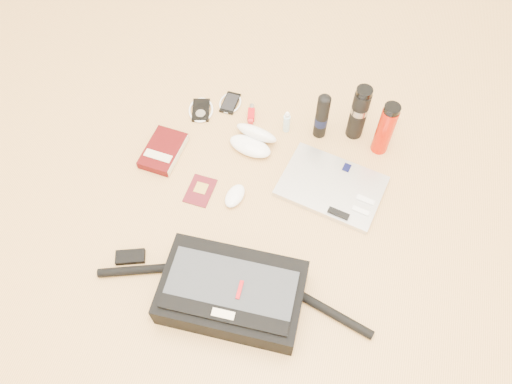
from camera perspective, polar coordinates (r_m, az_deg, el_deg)
ground at (r=1.73m, az=0.35°, el=-2.76°), size 4.00×4.00×0.00m
messenger_bag at (r=1.56m, az=-2.85°, el=-11.39°), size 0.89×0.28×0.12m
laptop at (r=1.80m, az=8.66°, el=0.61°), size 0.39×0.31×0.03m
book at (r=1.90m, az=-10.52°, el=4.65°), size 0.14×0.20×0.04m
passport at (r=1.79m, az=-6.40°, el=0.17°), size 0.09×0.13×0.01m
mouse at (r=1.76m, az=-2.44°, el=-0.44°), size 0.08×0.11×0.03m
sunglasses_case at (r=1.87m, az=-0.32°, el=5.99°), size 0.19×0.17×0.10m
ipod at (r=2.01m, az=-6.31°, el=9.29°), size 0.12×0.13×0.01m
phone at (r=2.03m, az=-2.96°, el=10.15°), size 0.09×0.11×0.01m
inhaler at (r=1.98m, az=-0.55°, el=8.91°), size 0.04×0.09×0.02m
spray_bottle at (r=1.91m, az=3.52°, el=7.93°), size 0.03×0.03×0.10m
aerosol_can at (r=1.87m, az=7.54°, el=8.60°), size 0.06×0.06×0.21m
thermos_black at (r=1.88m, az=11.68°, el=8.89°), size 0.08×0.08×0.24m
thermos_red at (r=1.86m, az=14.56°, el=6.99°), size 0.08×0.08×0.23m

